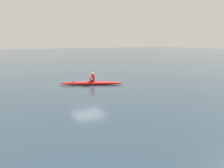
% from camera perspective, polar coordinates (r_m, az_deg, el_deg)
% --- Properties ---
extents(ground_plane, '(160.00, 160.00, 0.00)m').
position_cam_1_polar(ground_plane, '(17.81, -6.15, -0.17)').
color(ground_plane, '#283D4C').
extents(kayak, '(4.71, 2.82, 0.26)m').
position_cam_1_polar(kayak, '(17.72, -5.14, 0.22)').
color(kayak, red).
rests_on(kayak, ground).
extents(kayaker, '(1.18, 2.21, 0.75)m').
position_cam_1_polar(kayaker, '(17.64, -5.07, 1.64)').
color(kayaker, red).
rests_on(kayaker, kayak).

